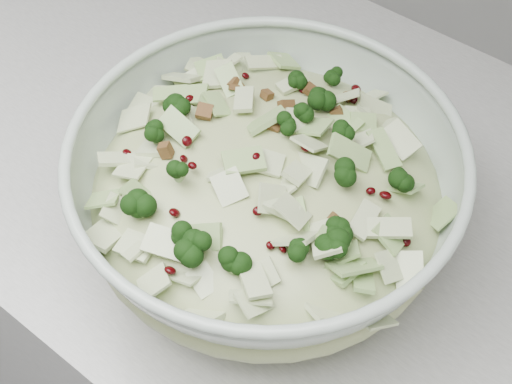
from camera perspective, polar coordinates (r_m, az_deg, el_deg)
counter at (r=1.19m, az=-6.39°, el=-6.51°), size 3.60×0.60×0.90m
mixing_bowl at (r=0.62m, az=0.81°, el=-0.25°), size 0.34×0.34×0.13m
salad at (r=0.60m, az=0.84°, el=1.00°), size 0.35×0.35×0.13m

